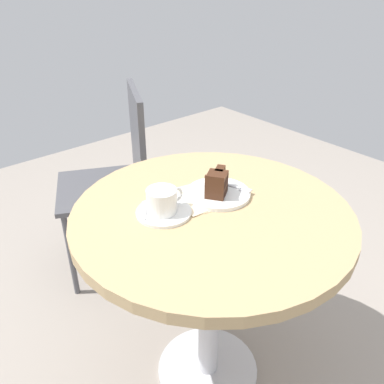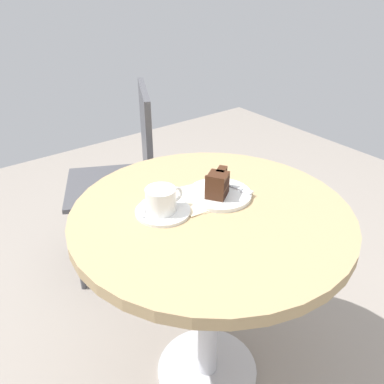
{
  "view_description": "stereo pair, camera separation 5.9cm",
  "coord_description": "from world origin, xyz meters",
  "views": [
    {
      "loc": [
        -0.67,
        -0.7,
        1.31
      ],
      "look_at": [
        -0.02,
        0.06,
        0.74
      ],
      "focal_mm": 38.0,
      "sensor_mm": 36.0,
      "label": 1
    },
    {
      "loc": [
        -0.63,
        -0.74,
        1.31
      ],
      "look_at": [
        -0.02,
        0.06,
        0.74
      ],
      "focal_mm": 38.0,
      "sensor_mm": 36.0,
      "label": 2
    }
  ],
  "objects": [
    {
      "name": "cafe_table",
      "position": [
        0.0,
        0.0,
        0.58
      ],
      "size": [
        0.8,
        0.8,
        0.7
      ],
      "color": "tan",
      "rests_on": "ground"
    },
    {
      "name": "saucer",
      "position": [
        -0.11,
        0.07,
        0.7
      ],
      "size": [
        0.16,
        0.16,
        0.01
      ],
      "color": "white",
      "rests_on": "cafe_table"
    },
    {
      "name": "coffee_cup",
      "position": [
        -0.12,
        0.07,
        0.74
      ],
      "size": [
        0.11,
        0.08,
        0.07
      ],
      "color": "white",
      "rests_on": "saucer"
    },
    {
      "name": "fork",
      "position": [
        0.13,
        0.03,
        0.71
      ],
      "size": [
        0.05,
        0.13,
        0.0
      ],
      "rotation": [
        0.0,
        0.0,
        4.99
      ],
      "color": "silver",
      "rests_on": "cake_plate"
    },
    {
      "name": "cake_slice",
      "position": [
        0.06,
        0.04,
        0.74
      ],
      "size": [
        0.1,
        0.09,
        0.08
      ],
      "rotation": [
        0.0,
        0.0,
        0.59
      ],
      "color": "black",
      "rests_on": "cake_plate"
    },
    {
      "name": "teaspoon",
      "position": [
        -0.15,
        0.12,
        0.71
      ],
      "size": [
        0.06,
        0.08,
        0.0
      ],
      "rotation": [
        0.0,
        0.0,
        0.97
      ],
      "color": "silver",
      "rests_on": "saucer"
    },
    {
      "name": "cafe_chair",
      "position": [
        0.11,
        0.71,
        0.51
      ],
      "size": [
        0.51,
        0.51,
        0.86
      ],
      "rotation": [
        0.0,
        0.0,
        4.25
      ],
      "color": "#4C4C51",
      "rests_on": "ground"
    },
    {
      "name": "cake_plate",
      "position": [
        0.07,
        0.05,
        0.7
      ],
      "size": [
        0.19,
        0.19,
        0.01
      ],
      "color": "white",
      "rests_on": "cafe_table"
    },
    {
      "name": "napkin",
      "position": [
        0.03,
        0.07,
        0.7
      ],
      "size": [
        0.21,
        0.2,
        0.0
      ],
      "rotation": [
        0.0,
        0.0,
        2.92
      ],
      "color": "beige",
      "rests_on": "cafe_table"
    },
    {
      "name": "ground_plane",
      "position": [
        0.0,
        0.0,
        -0.01
      ],
      "size": [
        4.4,
        4.4,
        0.01
      ],
      "primitive_type": "cube",
      "color": "gray",
      "rests_on": "ground"
    }
  ]
}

